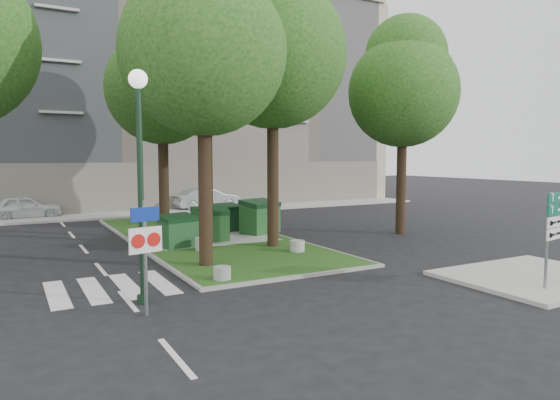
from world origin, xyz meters
TOP-DOWN VIEW (x-y plane):
  - ground at (0.00, 0.00)m, footprint 120.00×120.00m
  - median_island at (0.50, 8.00)m, footprint 6.00×16.00m
  - median_kerb at (0.50, 8.00)m, footprint 6.30×16.30m
  - sidewalk_corner at (6.50, -3.50)m, footprint 5.00×4.00m
  - building_sidewalk at (0.00, 18.50)m, footprint 42.00×3.00m
  - zebra_crossing at (-3.75, 1.50)m, footprint 5.00×3.00m
  - apartment_building at (0.00, 26.00)m, footprint 41.00×12.00m
  - tree_median_near_left at (-1.41, 2.56)m, footprint 5.20×5.20m
  - tree_median_near_right at (2.09, 4.56)m, footprint 5.60×5.60m
  - tree_median_mid at (-0.91, 9.06)m, footprint 4.80×4.80m
  - tree_median_far at (2.29, 12.06)m, footprint 5.80×5.80m
  - tree_street_right at (9.09, 5.06)m, footprint 5.00×5.00m
  - dumpster_a at (-1.33, 6.03)m, footprint 1.58×1.28m
  - dumpster_b at (0.27, 6.78)m, footprint 1.68×1.33m
  - dumpster_c at (1.87, 8.95)m, footprint 1.56×1.24m
  - dumpster_d at (3.00, 7.62)m, footprint 1.97×1.68m
  - bollard_left at (-1.77, 0.50)m, footprint 0.50×0.50m
  - bollard_right at (2.25, 3.08)m, footprint 0.55×0.55m
  - bollard_mid at (-0.67, 5.00)m, footprint 0.64×0.64m
  - litter_bin at (3.20, 7.76)m, footprint 0.37×0.37m
  - street_lamp at (-4.20, -0.36)m, footprint 0.45×0.45m
  - traffic_sign_pole at (-4.37, -1.37)m, footprint 0.78×0.22m
  - directional_sign at (5.85, -4.45)m, footprint 1.25×0.28m
  - car_white at (-6.18, 19.50)m, footprint 4.16×2.05m
  - car_silver at (4.89, 19.50)m, footprint 4.58×1.87m

SIDE VIEW (x-z plane):
  - ground at x=0.00m, z-range 0.00..0.00m
  - zebra_crossing at x=-3.75m, z-range 0.00..0.01m
  - median_kerb at x=0.50m, z-range 0.00..0.10m
  - median_island at x=0.50m, z-range 0.00..0.12m
  - sidewalk_corner at x=6.50m, z-range 0.00..0.12m
  - building_sidewalk at x=0.00m, z-range 0.00..0.12m
  - bollard_left at x=-1.77m, z-range 0.12..0.48m
  - bollard_right at x=2.25m, z-range 0.12..0.52m
  - bollard_mid at x=-0.67m, z-range 0.12..0.57m
  - litter_bin at x=3.20m, z-range 0.12..0.77m
  - car_white at x=-6.18m, z-range 0.00..1.36m
  - dumpster_a at x=-1.33m, z-range 0.09..1.37m
  - car_silver at x=4.89m, z-range 0.00..1.48m
  - dumpster_c at x=1.87m, z-range 0.09..1.39m
  - dumpster_b at x=0.27m, z-range 0.09..1.49m
  - dumpster_d at x=3.00m, z-range 0.09..1.63m
  - traffic_sign_pole at x=-4.37m, z-range 0.37..3.00m
  - directional_sign at x=5.85m, z-range 0.54..3.06m
  - street_lamp at x=-4.20m, z-range 0.73..6.37m
  - tree_median_mid at x=-0.91m, z-range 1.98..11.97m
  - tree_street_right at x=9.09m, z-range 1.95..12.02m
  - tree_median_near_left at x=-1.41m, z-range 2.05..12.58m
  - tree_median_near_right at x=2.09m, z-range 2.26..13.72m
  - apartment_building at x=0.00m, z-range 0.00..16.00m
  - tree_median_far at x=2.29m, z-range 2.36..14.28m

